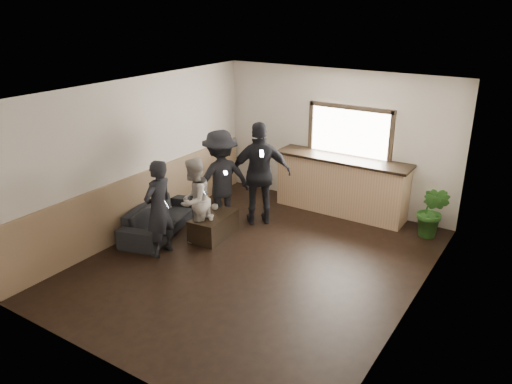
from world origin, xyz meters
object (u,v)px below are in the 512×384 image
Objects in this scene: coffee_table at (214,226)px; potted_plant at (432,212)px; person_d at (260,174)px; bar_counter at (342,182)px; person_c at (221,179)px; sofa at (159,218)px; person_b at (194,200)px; cup_b at (211,218)px; person_a at (159,209)px; cup_a at (215,207)px.

coffee_table is 0.93× the size of potted_plant.
bar_counter is at bearing -169.24° from person_d.
person_d is at bearing 68.57° from coffee_table.
person_c is 0.74m from person_d.
sofa is 1.22× the size of person_b.
cup_b is at bearing -96.48° from sofa.
bar_counter reaches higher than cup_b.
potted_plant is at bearing 143.27° from person_c.
person_c is 0.93× the size of person_d.
person_a reaches higher than sofa.
person_c reaches higher than coffee_table.
coffee_table is 1.23m from person_a.
person_a is at bearing 29.97° from person_d.
sofa reaches higher than cup_b.
potted_plant is at bearing 160.70° from person_d.
bar_counter is 2.88× the size of coffee_table.
cup_a is 0.06× the size of person_d.
cup_b is 3.94m from potted_plant.
person_b reaches higher than cup_a.
cup_a is 0.54m from person_c.
cup_b is at bearing -144.77° from potted_plant.
bar_counter is at bearing 52.35° from cup_a.
cup_a is at bearing 164.07° from person_b.
person_c reaches higher than person_b.
person_a is at bearing -99.35° from cup_a.
bar_counter is at bearing 137.44° from person_b.
person_b is at bearing 25.56° from person_d.
bar_counter reaches higher than person_c.
potted_plant is (3.45, 1.85, 0.04)m from cup_a.
potted_plant reaches higher than cup_a.
cup_a is at bearing -70.52° from sofa.
cup_b is at bearing 51.39° from person_c.
person_b is (-0.28, -0.09, 0.30)m from cup_b.
cup_b is (1.07, 0.18, 0.19)m from sofa.
person_d is (0.57, 1.25, 0.23)m from person_b.
person_a is at bearing -139.76° from potted_plant.
coffee_table is 1.30m from person_d.
person_c is at bearing 170.18° from person_b.
cup_a is at bearing 15.17° from person_d.
potted_plant is (3.32, 2.08, 0.29)m from coffee_table.
potted_plant is at bearing 28.26° from cup_a.
bar_counter reaches higher than coffee_table.
cup_b is (0.23, -0.42, 0.00)m from cup_a.
person_a reaches higher than potted_plant.
potted_plant is at bearing -76.26° from sofa.
person_c is (0.15, 1.51, 0.09)m from person_a.
cup_a is at bearing -127.65° from bar_counter.
person_c is (-0.19, 0.50, 0.71)m from coffee_table.
sofa is 18.20× the size of cup_b.
bar_counter is 1.75m from person_d.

